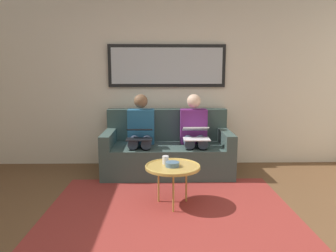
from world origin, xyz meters
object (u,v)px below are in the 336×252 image
Objects in this scene: framed_mirror at (167,66)px; cup at (166,160)px; coffee_table at (173,167)px; person_right at (141,132)px; laptop_white at (196,133)px; person_left at (194,132)px; bowl at (172,164)px; couch at (167,151)px; laptop_black at (140,134)px.

cup is (0.04, 1.53, -1.06)m from framed_mirror.
coffee_table is 1.24m from person_right.
coffee_table is 1.00m from laptop_white.
cup is 1.16m from person_left.
cup is 0.60× the size of bowl.
person_right is (0.77, -0.23, -0.02)m from laptop_white.
framed_mirror is at bearing -50.00° from person_left.
person_left reaches higher than laptop_white.
couch is 1.25m from bowl.
bowl is at bearing 91.05° from framed_mirror.
person_right is 3.28× the size of laptop_black.
framed_mirror is 1.11m from person_left.
coffee_table is 0.13m from cup.
coffee_table is at bearing 69.11° from laptop_white.
bowl is at bearing 114.11° from laptop_black.
cup is 0.26× the size of laptop_black.
framed_mirror reaches higher than person_right.
laptop_white is (0.00, 0.23, 0.02)m from person_left.
couch is at bearing -88.62° from bowl.
couch reaches higher than laptop_black.
coffee_table is at bearing 133.98° from cup.
laptop_black is at bearing 1.01° from laptop_white.
person_left reaches higher than coffee_table.
person_right reaches higher than cup.
bowl is at bearing 125.10° from cup.
laptop_white is 1.07× the size of laptop_black.
framed_mirror is at bearing -88.95° from bowl.
person_left is 3.28× the size of laptop_black.
framed_mirror is 1.57× the size of person_right.
person_left is at bearing -106.79° from bowl.
couch reaches higher than coffee_table.
framed_mirror is at bearing -91.59° from cup.
bowl is 0.13× the size of person_left.
person_left is (-0.35, -1.17, 0.14)m from bowl.
framed_mirror is at bearing -90.00° from couch.
coffee_table is at bearing 91.63° from couch.
person_left is at bearing -111.72° from cup.
person_left is at bearing -106.89° from coffee_table.
cup is at bearing 107.69° from person_right.
couch is at bearing -10.06° from person_left.
laptop_white is at bearing -110.89° from coffee_table.
person_right reaches higher than coffee_table.
bowl is 0.13× the size of person_right.
person_left reaches higher than laptop_black.
person_right is 0.25m from laptop_black.
person_left is at bearing 169.94° from couch.
framed_mirror reaches higher than cup.
couch reaches higher than cup.
cup is at bearing -54.90° from bowl.
couch is at bearing -88.37° from coffee_table.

